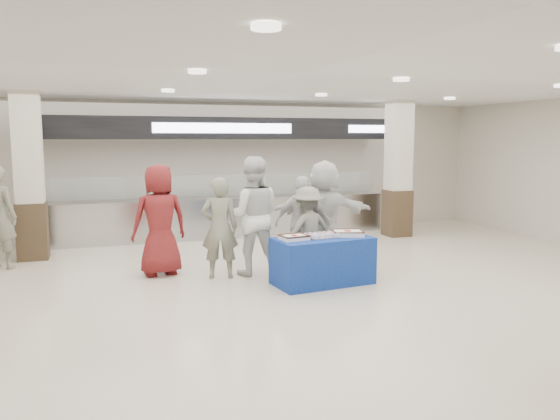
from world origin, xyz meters
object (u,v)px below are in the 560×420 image
object	(u,v)px
soldier_a	(220,228)
chef_tall	(252,216)
display_table	(323,261)
sheet_cake_right	(348,233)
civilian_white	(324,213)
chef_short	(303,223)
sheet_cake_left	(294,237)
civilian_maroon	(160,220)
cupcake_tray	(322,235)
soldier_b	(308,230)

from	to	relation	value
soldier_a	chef_tall	distance (m)	0.61
display_table	chef_tall	bearing A→B (deg)	126.23
sheet_cake_right	civilian_white	bearing A→B (deg)	86.98
chef_short	civilian_white	world-z (taller)	civilian_white
civilian_white	sheet_cake_left	bearing A→B (deg)	64.60
civilian_maroon	chef_tall	size ratio (longest dim) A/B	0.94
cupcake_tray	display_table	bearing A→B (deg)	-22.77
display_table	chef_tall	world-z (taller)	chef_tall
cupcake_tray	soldier_b	world-z (taller)	soldier_b
soldier_b	soldier_a	bearing A→B (deg)	-20.91
cupcake_tray	civilian_white	distance (m)	1.28
sheet_cake_right	soldier_a	distance (m)	2.11
display_table	soldier_a	xyz separation A→B (m)	(-1.47, 0.91, 0.47)
sheet_cake_right	cupcake_tray	size ratio (longest dim) A/B	1.17
sheet_cake_right	chef_tall	xyz separation A→B (m)	(-1.34, 0.92, 0.21)
sheet_cake_right	soldier_b	world-z (taller)	soldier_b
sheet_cake_left	civilian_white	distance (m)	1.55
sheet_cake_left	civilian_maroon	bearing A→B (deg)	143.12
sheet_cake_right	chef_tall	distance (m)	1.64
soldier_a	chef_tall	size ratio (longest dim) A/B	0.84
chef_short	civilian_white	bearing A→B (deg)	-145.83
sheet_cake_left	soldier_a	xyz separation A→B (m)	(-0.98, 0.92, 0.05)
sheet_cake_left	civilian_white	xyz separation A→B (m)	(1.00, 1.17, 0.17)
soldier_a	chef_short	distance (m)	1.54
sheet_cake_left	sheet_cake_right	xyz separation A→B (m)	(0.94, 0.05, 0.01)
chef_tall	civilian_white	size ratio (longest dim) A/B	1.05
chef_tall	display_table	bearing A→B (deg)	145.35
sheet_cake_left	sheet_cake_right	bearing A→B (deg)	3.22
chef_short	civilian_maroon	bearing A→B (deg)	11.10
cupcake_tray	chef_short	distance (m)	1.04
sheet_cake_left	soldier_a	distance (m)	1.35
chef_tall	soldier_b	world-z (taller)	chef_tall
display_table	sheet_cake_right	bearing A→B (deg)	-1.54
soldier_b	sheet_cake_right	bearing A→B (deg)	107.41
display_table	sheet_cake_left	distance (m)	0.65
display_table	cupcake_tray	world-z (taller)	cupcake_tray
sheet_cake_right	cupcake_tray	bearing A→B (deg)	-176.03
display_table	sheet_cake_left	xyz separation A→B (m)	(-0.49, -0.01, 0.42)
cupcake_tray	civilian_white	bearing A→B (deg)	65.30
soldier_b	cupcake_tray	bearing A→B (deg)	72.27
sheet_cake_left	civilian_white	world-z (taller)	civilian_white
sheet_cake_left	chef_short	size ratio (longest dim) A/B	0.27
civilian_white	display_table	bearing A→B (deg)	81.38
display_table	civilian_maroon	bearing A→B (deg)	142.81
display_table	sheet_cake_right	world-z (taller)	sheet_cake_right
civilian_white	chef_tall	bearing A→B (deg)	23.10
display_table	chef_short	world-z (taller)	chef_short
civilian_white	civilian_maroon	bearing A→B (deg)	10.11
sheet_cake_left	chef_tall	distance (m)	1.08
soldier_a	civilian_white	size ratio (longest dim) A/B	0.88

